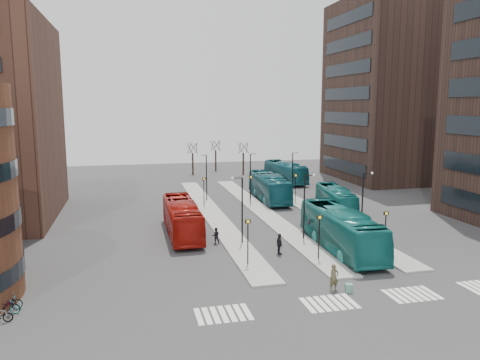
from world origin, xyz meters
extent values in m
plane|color=#2E2E31|center=(0.00, 0.00, 0.00)|extent=(160.00, 160.00, 0.00)
cube|color=gray|center=(-4.00, 30.00, 0.07)|extent=(2.50, 45.00, 0.15)
cube|color=gray|center=(2.00, 30.00, 0.07)|extent=(2.50, 45.00, 0.15)
cube|color=gray|center=(8.00, 30.00, 0.07)|extent=(2.50, 45.00, 0.15)
cube|color=#1C469C|center=(1.01, 5.32, 0.30)|extent=(0.55, 0.47, 0.60)
imported|color=#A7140C|center=(-8.42, 22.46, 1.69)|extent=(2.86, 12.14, 3.38)
imported|color=#156B68|center=(4.62, 14.32, 1.82)|extent=(3.57, 13.19, 3.64)
imported|color=#12515C|center=(4.87, 36.78, 1.77)|extent=(3.59, 12.82, 3.54)
imported|color=#156D6B|center=(10.70, 28.46, 1.47)|extent=(4.12, 10.81, 2.94)
imported|color=#135460|center=(11.83, 50.42, 1.67)|extent=(3.95, 12.22, 3.34)
imported|color=#4D472E|center=(0.12, 5.82, 0.94)|extent=(0.73, 0.52, 1.89)
imported|color=black|center=(-5.77, 18.53, 0.77)|extent=(0.75, 0.58, 1.54)
imported|color=black|center=(-1.06, 14.20, 0.92)|extent=(0.52, 1.11, 1.85)
imported|color=black|center=(3.33, 18.18, 0.92)|extent=(0.91, 1.30, 1.84)
imported|color=gray|center=(-21.00, 7.47, 0.50)|extent=(2.01, 1.27, 1.00)
imported|color=gray|center=(-21.00, 7.12, 0.49)|extent=(1.94, 0.91, 0.98)
cube|color=silver|center=(-9.50, 4.00, 0.01)|extent=(0.35, 2.40, 0.01)
cube|color=silver|center=(-9.00, 4.00, 0.01)|extent=(0.35, 2.40, 0.01)
cube|color=silver|center=(-8.50, 4.00, 0.01)|extent=(0.35, 2.40, 0.01)
cube|color=silver|center=(-8.00, 4.00, 0.01)|extent=(0.35, 2.40, 0.01)
cube|color=silver|center=(-7.50, 4.00, 0.01)|extent=(0.35, 2.40, 0.01)
cube|color=silver|center=(-7.00, 4.00, 0.01)|extent=(0.35, 2.40, 0.01)
cube|color=silver|center=(-6.50, 4.00, 0.01)|extent=(0.35, 2.40, 0.01)
cube|color=silver|center=(-2.50, 4.00, 0.01)|extent=(0.35, 2.40, 0.01)
cube|color=silver|center=(-2.00, 4.00, 0.01)|extent=(0.35, 2.40, 0.01)
cube|color=silver|center=(-1.50, 4.00, 0.01)|extent=(0.35, 2.40, 0.01)
cube|color=silver|center=(-1.00, 4.00, 0.01)|extent=(0.35, 2.40, 0.01)
cube|color=silver|center=(-0.50, 4.00, 0.01)|extent=(0.35, 2.40, 0.01)
cube|color=silver|center=(0.00, 4.00, 0.01)|extent=(0.35, 2.40, 0.01)
cube|color=silver|center=(0.50, 4.00, 0.01)|extent=(0.35, 2.40, 0.01)
cube|color=silver|center=(3.50, 4.00, 0.01)|extent=(0.35, 2.40, 0.01)
cube|color=silver|center=(4.00, 4.00, 0.01)|extent=(0.35, 2.40, 0.01)
cube|color=silver|center=(4.50, 4.00, 0.01)|extent=(0.35, 2.40, 0.01)
cube|color=silver|center=(5.00, 4.00, 0.01)|extent=(0.35, 2.40, 0.01)
cube|color=silver|center=(5.50, 4.00, 0.01)|extent=(0.35, 2.40, 0.01)
cube|color=silver|center=(6.00, 4.00, 0.01)|extent=(0.35, 2.40, 0.01)
cube|color=silver|center=(6.50, 4.00, 0.01)|extent=(0.35, 2.40, 0.01)
cube|color=silver|center=(9.50, 4.00, 0.01)|extent=(0.35, 2.40, 0.01)
cube|color=silver|center=(10.00, 4.00, 0.01)|extent=(0.35, 2.40, 0.01)
cube|color=#33231C|center=(32.00, 50.00, 15.00)|extent=(20.00, 20.00, 30.00)
cube|color=black|center=(21.94, 50.00, 2.50)|extent=(0.12, 16.00, 2.00)
cube|color=black|center=(21.94, 50.00, 6.50)|extent=(0.12, 16.00, 2.00)
cube|color=black|center=(21.94, 50.00, 10.50)|extent=(0.12, 16.00, 2.00)
cube|color=black|center=(21.94, 50.00, 14.50)|extent=(0.12, 16.00, 2.00)
cube|color=black|center=(21.94, 50.00, 18.50)|extent=(0.12, 16.00, 2.00)
cube|color=black|center=(21.94, 50.00, 22.50)|extent=(0.12, 16.00, 2.00)
cube|color=black|center=(21.94, 50.00, 26.50)|extent=(0.12, 16.00, 2.00)
cylinder|color=black|center=(-4.40, 12.00, 1.90)|extent=(0.10, 0.10, 3.50)
cube|color=black|center=(-4.40, 12.00, 3.65)|extent=(0.45, 0.10, 0.30)
cube|color=yellow|center=(-4.40, 11.94, 3.65)|extent=(0.20, 0.02, 0.20)
cylinder|color=black|center=(-4.40, 34.00, 1.90)|extent=(0.10, 0.10, 3.50)
cube|color=black|center=(-4.40, 34.00, 3.65)|extent=(0.45, 0.10, 0.30)
cube|color=yellow|center=(-4.40, 33.94, 3.65)|extent=(0.20, 0.02, 0.20)
cylinder|color=black|center=(1.60, 12.00, 1.90)|extent=(0.10, 0.10, 3.50)
cube|color=black|center=(1.60, 12.00, 3.65)|extent=(0.45, 0.10, 0.30)
cube|color=yellow|center=(1.60, 11.94, 3.65)|extent=(0.20, 0.02, 0.20)
cylinder|color=black|center=(1.60, 34.00, 1.90)|extent=(0.10, 0.10, 3.50)
cube|color=black|center=(1.60, 34.00, 3.65)|extent=(0.45, 0.10, 0.30)
cube|color=yellow|center=(1.60, 33.94, 3.65)|extent=(0.20, 0.02, 0.20)
cylinder|color=black|center=(7.60, 12.00, 1.90)|extent=(0.10, 0.10, 3.50)
cube|color=black|center=(7.60, 12.00, 3.65)|extent=(0.45, 0.10, 0.30)
cube|color=yellow|center=(7.60, 11.94, 3.65)|extent=(0.20, 0.02, 0.20)
cylinder|color=black|center=(7.60, 34.00, 1.90)|extent=(0.10, 0.10, 3.50)
cube|color=black|center=(7.60, 34.00, 3.65)|extent=(0.45, 0.10, 0.30)
cube|color=yellow|center=(7.60, 33.94, 3.65)|extent=(0.20, 0.02, 0.20)
cylinder|color=black|center=(-3.40, 18.00, 3.15)|extent=(0.14, 0.14, 6.00)
cylinder|color=black|center=(-3.85, 18.00, 6.15)|extent=(0.90, 0.08, 0.08)
sphere|color=silver|center=(-4.30, 18.00, 6.15)|extent=(0.24, 0.24, 0.24)
cylinder|color=black|center=(-3.40, 38.00, 3.15)|extent=(0.14, 0.14, 6.00)
cylinder|color=black|center=(-3.85, 38.00, 6.15)|extent=(0.90, 0.08, 0.08)
sphere|color=silver|center=(-4.30, 38.00, 6.15)|extent=(0.24, 0.24, 0.24)
cylinder|color=black|center=(2.60, 18.00, 3.15)|extent=(0.14, 0.14, 6.00)
cylinder|color=black|center=(3.05, 18.00, 6.15)|extent=(0.90, 0.08, 0.08)
sphere|color=silver|center=(3.50, 18.00, 6.15)|extent=(0.24, 0.24, 0.24)
cylinder|color=black|center=(2.60, 38.00, 3.15)|extent=(0.14, 0.14, 6.00)
cylinder|color=black|center=(3.05, 38.00, 6.15)|extent=(0.90, 0.08, 0.08)
sphere|color=silver|center=(3.50, 38.00, 6.15)|extent=(0.24, 0.24, 0.24)
cylinder|color=black|center=(8.60, 18.00, 3.15)|extent=(0.14, 0.14, 6.00)
cylinder|color=black|center=(9.05, 18.00, 6.15)|extent=(0.90, 0.08, 0.08)
sphere|color=silver|center=(9.50, 18.00, 6.15)|extent=(0.24, 0.24, 0.24)
cylinder|color=black|center=(8.60, 38.00, 3.15)|extent=(0.14, 0.14, 6.00)
cylinder|color=black|center=(9.05, 38.00, 6.15)|extent=(0.90, 0.08, 0.08)
sphere|color=silver|center=(9.50, 38.00, 6.15)|extent=(0.24, 0.24, 0.24)
cylinder|color=black|center=(-2.00, 62.00, 2.00)|extent=(0.30, 0.30, 4.00)
cylinder|color=black|center=(-1.30, 62.00, 4.90)|extent=(0.10, 1.56, 1.95)
cylinder|color=black|center=(-1.78, 62.67, 4.90)|extent=(1.48, 0.59, 1.97)
cylinder|color=black|center=(-2.57, 62.41, 4.90)|extent=(0.90, 1.31, 1.99)
cylinder|color=black|center=(-2.57, 61.59, 4.90)|extent=(0.89, 1.31, 1.99)
cylinder|color=black|center=(-1.79, 61.33, 4.90)|extent=(1.48, 0.58, 1.97)
cylinder|color=black|center=(3.00, 66.00, 2.00)|extent=(0.30, 0.30, 4.00)
cylinder|color=black|center=(3.70, 66.00, 4.90)|extent=(0.10, 1.56, 1.95)
cylinder|color=black|center=(3.22, 66.67, 4.90)|extent=(1.48, 0.59, 1.97)
cylinder|color=black|center=(2.43, 66.41, 4.90)|extent=(0.90, 1.31, 1.99)
cylinder|color=black|center=(2.43, 65.59, 4.90)|extent=(0.89, 1.31, 1.99)
cylinder|color=black|center=(3.21, 65.33, 4.90)|extent=(1.48, 0.58, 1.97)
cylinder|color=black|center=(7.00, 60.00, 2.00)|extent=(0.30, 0.30, 4.00)
cylinder|color=black|center=(7.70, 60.00, 4.90)|extent=(0.10, 1.56, 1.95)
cylinder|color=black|center=(7.22, 60.67, 4.90)|extent=(1.48, 0.59, 1.97)
cylinder|color=black|center=(6.43, 60.41, 4.90)|extent=(0.90, 1.31, 1.99)
cylinder|color=black|center=(6.43, 59.59, 4.90)|extent=(0.89, 1.31, 1.99)
cylinder|color=black|center=(7.21, 59.33, 4.90)|extent=(1.48, 0.58, 1.97)
camera|label=1|loc=(-13.23, -22.42, 12.63)|focal=35.00mm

